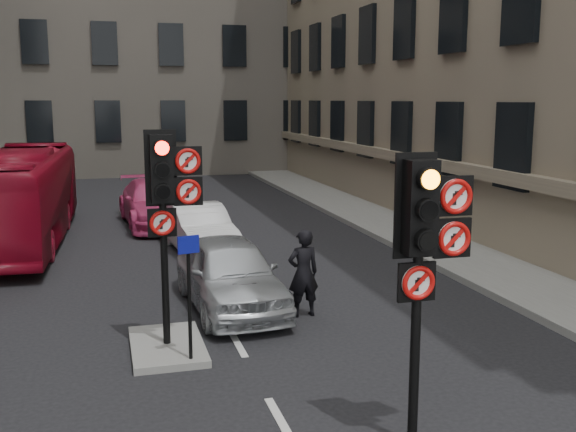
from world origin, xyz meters
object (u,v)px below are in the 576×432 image
signal_far (168,191)px  car_white (199,229)px  signal_near (426,238)px  car_pink (156,203)px  car_silver (230,273)px  info_sign (189,280)px  bus_red (20,196)px  motorcyclist (303,273)px  motorcycle (243,300)px

signal_far → car_white: bearing=78.5°
car_white → signal_far: bearing=-107.2°
signal_near → car_pink: signal_near is taller
car_silver → info_sign: info_sign is taller
car_silver → bus_red: bearing=118.4°
car_silver → info_sign: (-1.15, -2.82, 0.69)m
motorcyclist → motorcycle: bearing=0.4°
car_white → car_pink: car_pink is taller
signal_far → bus_red: (-3.39, 9.72, -1.31)m
car_pink → motorcycle: (0.80, -10.61, -0.29)m
motorcycle → motorcyclist: bearing=11.9°
car_white → motorcyclist: size_ratio=2.31×
car_silver → car_pink: car_pink is taller
signal_far → car_silver: signal_far is taller
bus_red → signal_far: bearing=-68.4°
car_pink → info_sign: bearing=-96.0°
signal_far → car_pink: 11.79m
signal_near → car_silver: 6.41m
bus_red → motorcyclist: bus_red is taller
motorcycle → info_sign: info_sign is taller
motorcycle → motorcyclist: size_ratio=0.89×
info_sign → signal_near: bearing=-66.7°
signal_far → car_white: 7.66m
car_white → info_sign: info_sign is taller
car_silver → signal_near: bearing=-81.6°
signal_near → car_silver: (-1.24, 6.01, -1.86)m
car_silver → info_sign: 3.12m
motorcyclist → car_white: bearing=-84.3°
car_white → motorcyclist: motorcyclist is taller
signal_near → car_white: (-1.12, 11.23, -1.93)m
car_pink → info_sign: size_ratio=2.60×
car_white → car_pink: size_ratio=0.77×
car_pink → bus_red: size_ratio=0.52×
car_silver → car_white: size_ratio=1.07×
car_silver → motorcyclist: motorcyclist is taller
signal_far → motorcycle: size_ratio=2.35×
signal_far → info_sign: signal_far is taller
car_silver → motorcyclist: bearing=-37.8°
car_pink → car_white: bearing=-83.2°
car_white → car_pink: 4.46m
signal_far → car_silver: size_ratio=0.84×
motorcyclist → car_pink: bearing=-84.3°
car_silver → signal_far: bearing=-127.4°
signal_far → car_white: size_ratio=0.90×
car_pink → motorcyclist: 10.68m
car_pink → motorcyclist: bearing=-83.2°
signal_near → car_pink: bearing=97.2°
signal_far → car_pink: signal_far is taller
info_sign → car_white: bearing=67.6°
signal_near → motorcycle: bearing=103.1°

